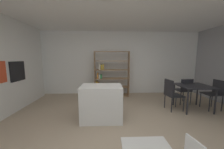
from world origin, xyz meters
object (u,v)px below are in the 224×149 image
Objects in this scene: open_bookshelf at (109,74)px; dining_table at (194,88)px; dining_chair_far at (184,89)px; dining_chair_window_side at (215,92)px; kitchen_island at (102,103)px; built_in_oven at (18,71)px; dining_chair_island_side at (171,92)px.

open_bookshelf reaches higher than dining_table.
dining_chair_window_side is at bearing 140.87° from dining_chair_far.
kitchen_island reaches higher than dining_chair_far.
open_bookshelf is at bearing -115.98° from dining_chair_window_side.
open_bookshelf is 2.91m from dining_table.
dining_chair_far is (0.01, 0.44, -0.13)m from dining_table.
built_in_oven is 2.69m from kitchen_island.
kitchen_island is 2.79m from dining_table.
dining_table is 0.98× the size of dining_chair_island_side.
dining_table is at bearing 83.51° from dining_chair_far.
dining_table is 0.68m from dining_chair_window_side.
built_in_oven reaches higher than dining_chair_island_side.
dining_table is at bearing 11.00° from kitchen_island.
open_bookshelf is 2.08× the size of dining_chair_far.
open_bookshelf is 2.74m from dining_chair_far.
dining_chair_window_side is (5.88, -0.17, -0.63)m from built_in_oven.
dining_chair_island_side is (-0.68, -0.01, -0.12)m from dining_table.
dining_chair_island_side is at bearing -2.32° from built_in_oven.
dining_chair_island_side is (1.83, -1.47, -0.37)m from open_bookshelf.
built_in_oven is 0.63× the size of dining_table.
dining_chair_far is at bearing 2.98° from built_in_oven.
dining_chair_far is at bearing -125.08° from dining_chair_window_side.
built_in_oven reaches higher than kitchen_island.
built_in_oven is 0.66× the size of dining_chair_far.
open_bookshelf reaches higher than built_in_oven.
dining_chair_window_side is at bearing 0.19° from dining_table.
dining_chair_far is at bearing 88.90° from dining_table.
built_in_oven is 0.64× the size of dining_chair_window_side.
dining_chair_island_side reaches higher than dining_table.
kitchen_island is 1.11× the size of dining_chair_window_side.
dining_chair_far is (-0.66, 0.44, -0.02)m from dining_chair_window_side.
open_bookshelf reaches higher than dining_chair_far.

